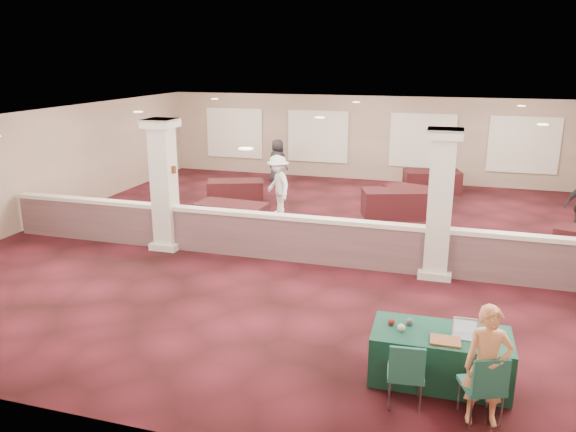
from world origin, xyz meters
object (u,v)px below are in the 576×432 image
(far_table_front_center, at_px, (397,203))
(attendee_d, at_px, (277,161))
(conf_chair_main, at_px, (485,383))
(conf_chair_side, at_px, (406,370))
(far_table_front_left, at_px, (232,217))
(attendee_a, at_px, (165,189))
(woman, at_px, (487,366))
(far_table_back_right, at_px, (432,182))
(far_table_back_center, at_px, (412,197))
(attendee_b, at_px, (278,185))
(near_table, at_px, (440,356))
(far_table_back_left, at_px, (236,192))

(far_table_front_center, relative_size, attendee_d, 1.21)
(conf_chair_main, xyz_separation_m, conf_chair_side, (-1.00, 0.03, -0.00))
(far_table_front_left, xyz_separation_m, attendee_a, (-2.34, 0.59, 0.48))
(conf_chair_main, bearing_deg, far_table_front_left, 110.74)
(conf_chair_main, distance_m, woman, 0.23)
(far_table_back_right, relative_size, attendee_d, 1.15)
(far_table_back_center, xyz_separation_m, attendee_b, (-3.80, -2.05, 0.57))
(near_table, height_order, far_table_back_left, near_table)
(far_table_front_left, distance_m, attendee_a, 2.47)
(far_table_front_center, bearing_deg, attendee_b, -167.47)
(attendee_b, bearing_deg, conf_chair_side, -14.57)
(attendee_b, bearing_deg, far_table_back_center, 76.07)
(conf_chair_main, bearing_deg, far_table_front_center, 80.84)
(far_table_back_center, distance_m, far_table_back_right, 2.27)
(attendee_d, bearing_deg, far_table_back_center, 175.15)
(attendee_b, bearing_deg, far_table_back_right, 92.49)
(conf_chair_side, height_order, attendee_d, attendee_d)
(attendee_d, bearing_deg, attendee_b, 125.32)
(far_table_back_left, xyz_separation_m, attendee_a, (-1.27, -2.31, 0.50))
(far_table_front_center, xyz_separation_m, far_table_back_left, (-5.25, 0.20, -0.04))
(near_table, bearing_deg, attendee_d, 116.60)
(attendee_a, bearing_deg, far_table_front_center, 0.01)
(near_table, bearing_deg, woman, -57.06)
(attendee_a, height_order, attendee_d, attendee_a)
(far_table_front_center, height_order, far_table_back_center, far_table_front_center)
(far_table_back_left, relative_size, attendee_a, 1.03)
(conf_chair_side, distance_m, attendee_d, 14.26)
(far_table_back_left, bearing_deg, near_table, -52.57)
(conf_chair_side, relative_size, far_table_back_left, 0.55)
(far_table_back_left, bearing_deg, attendee_d, 82.46)
(far_table_back_center, distance_m, attendee_b, 4.36)
(attendee_d, bearing_deg, conf_chair_main, 135.57)
(far_table_front_left, relative_size, far_table_front_center, 0.94)
(far_table_front_center, xyz_separation_m, far_table_back_right, (0.82, 3.50, -0.02))
(conf_chair_side, distance_m, far_table_front_left, 8.69)
(attendee_b, bearing_deg, attendee_d, 155.71)
(woman, bearing_deg, far_table_back_left, 118.21)
(far_table_front_center, xyz_separation_m, attendee_a, (-6.52, -2.11, 0.46))
(far_table_back_left, distance_m, attendee_b, 2.09)
(woman, distance_m, attendee_b, 10.45)
(conf_chair_main, bearing_deg, attendee_d, 96.46)
(far_table_back_left, distance_m, attendee_d, 3.24)
(near_table, relative_size, woman, 1.21)
(far_table_front_left, xyz_separation_m, far_table_back_center, (4.50, 3.98, -0.05))
(far_table_front_left, xyz_separation_m, far_table_back_right, (5.00, 6.20, 0.00))
(near_table, xyz_separation_m, attendee_b, (-5.05, 7.94, 0.52))
(conf_chair_main, bearing_deg, far_table_back_left, 105.25)
(far_table_back_left, bearing_deg, conf_chair_side, -56.75)
(conf_chair_side, bearing_deg, near_table, 57.79)
(conf_chair_side, bearing_deg, far_table_front_left, 121.56)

